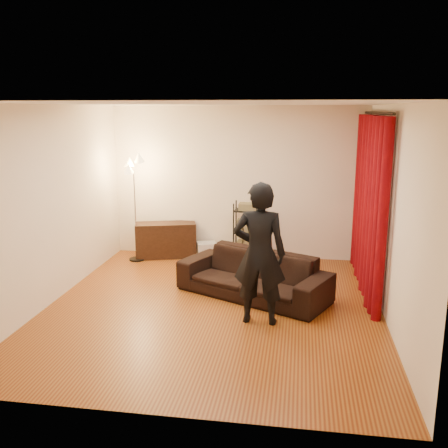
% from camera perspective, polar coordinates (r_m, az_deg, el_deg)
% --- Properties ---
extents(floor, '(5.00, 5.00, 0.00)m').
position_cam_1_polar(floor, '(6.89, -1.22, -9.48)').
color(floor, brown).
rests_on(floor, ground).
extents(ceiling, '(5.00, 5.00, 0.00)m').
position_cam_1_polar(ceiling, '(6.37, -1.34, 13.59)').
color(ceiling, white).
rests_on(ceiling, ground).
extents(wall_back, '(5.00, 0.00, 5.00)m').
position_cam_1_polar(wall_back, '(8.93, 1.53, 4.73)').
color(wall_back, '#F0DFC5').
rests_on(wall_back, ground).
extents(wall_front, '(5.00, 0.00, 5.00)m').
position_cam_1_polar(wall_front, '(4.13, -7.36, -5.22)').
color(wall_front, '#F0DFC5').
rests_on(wall_front, ground).
extents(wall_left, '(0.00, 5.00, 5.00)m').
position_cam_1_polar(wall_left, '(7.23, -19.14, 2.04)').
color(wall_left, '#F0DFC5').
rests_on(wall_left, ground).
extents(wall_right, '(0.00, 5.00, 5.00)m').
position_cam_1_polar(wall_right, '(6.50, 18.66, 0.91)').
color(wall_right, '#F0DFC5').
rests_on(wall_right, ground).
extents(curtain_rod, '(0.04, 2.65, 0.04)m').
position_cam_1_polar(curtain_rod, '(7.46, 17.15, 12.02)').
color(curtain_rod, black).
rests_on(curtain_rod, wall_right).
extents(curtain, '(0.22, 2.65, 2.55)m').
position_cam_1_polar(curtain, '(7.58, 16.34, 2.15)').
color(curtain, '#6A0407').
rests_on(curtain, ground).
extents(sofa, '(2.32, 1.71, 0.63)m').
position_cam_1_polar(sofa, '(7.18, 3.37, -5.85)').
color(sofa, black).
rests_on(sofa, ground).
extents(person, '(0.67, 0.45, 1.79)m').
position_cam_1_polar(person, '(6.16, 4.08, -3.41)').
color(person, black).
rests_on(person, ground).
extents(media_cabinet, '(1.15, 0.69, 0.63)m').
position_cam_1_polar(media_cabinet, '(9.12, -6.66, -1.82)').
color(media_cabinet, '#311C10').
rests_on(media_cabinet, ground).
extents(storage_boxes, '(0.40, 0.36, 0.28)m').
position_cam_1_polar(storage_boxes, '(9.08, -2.02, -2.95)').
color(storage_boxes, silver).
rests_on(storage_boxes, ground).
extents(wire_shelf, '(0.57, 0.50, 1.06)m').
position_cam_1_polar(wire_shelf, '(8.77, 2.80, -0.90)').
color(wire_shelf, black).
rests_on(wire_shelf, ground).
extents(floor_lamp, '(0.44, 0.44, 1.84)m').
position_cam_1_polar(floor_lamp, '(8.86, -10.13, 1.62)').
color(floor_lamp, silver).
rests_on(floor_lamp, ground).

